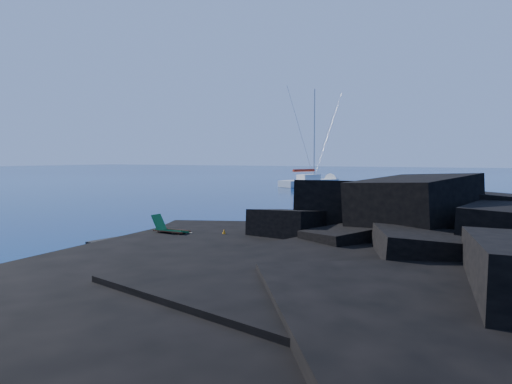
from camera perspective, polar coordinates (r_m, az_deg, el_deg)
ground at (r=25.79m, az=-15.48°, el=-5.60°), size 400.00×400.00×0.00m
headland at (r=22.12m, az=15.84°, el=-7.19°), size 24.00×24.00×3.60m
beach at (r=23.31m, az=-6.61°, el=-6.49°), size 9.08×6.86×0.70m
surf_foam at (r=26.81m, az=-0.13°, el=-5.09°), size 10.00×8.00×0.06m
sailboat at (r=72.92m, az=6.33°, el=0.65°), size 7.64×13.61×14.18m
deck_chair at (r=24.16m, az=-9.60°, el=-3.84°), size 1.79×0.79×1.23m
towel at (r=24.13m, az=-8.69°, el=-5.25°), size 2.02×1.65×0.05m
sunbather at (r=24.10m, az=-8.70°, el=-4.87°), size 1.76×1.29×0.28m
marker_cone at (r=23.58m, az=-3.68°, el=-4.85°), size 0.42×0.42×0.52m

